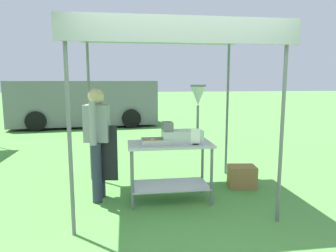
# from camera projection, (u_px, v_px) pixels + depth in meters

# --- Properties ---
(ground_plane) EXTENTS (70.00, 70.00, 0.00)m
(ground_plane) POSITION_uv_depth(u_px,v_px,m) (148.00, 136.00, 9.50)
(ground_plane) COLOR #519342
(stall_canopy) EXTENTS (2.63, 2.17, 2.39)m
(stall_canopy) POSITION_uv_depth(u_px,v_px,m) (169.00, 38.00, 4.19)
(stall_canopy) COLOR slate
(stall_canopy) RESTS_ON ground
(donut_cart) EXTENTS (1.18, 0.60, 0.85)m
(donut_cart) POSITION_uv_depth(u_px,v_px,m) (170.00, 159.00, 4.35)
(donut_cart) COLOR #B7B7BC
(donut_cart) RESTS_ON ground
(donut_tray) EXTENTS (0.41, 0.28, 0.07)m
(donut_tray) POSITION_uv_depth(u_px,v_px,m) (156.00, 142.00, 4.25)
(donut_tray) COLOR #B7B7BC
(donut_tray) RESTS_ON donut_cart
(donut_fryer) EXTENTS (0.61, 0.28, 0.81)m
(donut_fryer) POSITION_uv_depth(u_px,v_px,m) (185.00, 124.00, 4.28)
(donut_fryer) COLOR #B7B7BC
(donut_fryer) RESTS_ON donut_cart
(menu_sign) EXTENTS (0.13, 0.05, 0.22)m
(menu_sign) POSITION_uv_depth(u_px,v_px,m) (195.00, 138.00, 4.18)
(menu_sign) COLOR black
(menu_sign) RESTS_ON donut_cart
(vendor) EXTENTS (0.46, 0.54, 1.61)m
(vendor) POSITION_uv_depth(u_px,v_px,m) (98.00, 138.00, 4.34)
(vendor) COLOR #2D3347
(vendor) RESTS_ON ground
(supply_crate) EXTENTS (0.46, 0.36, 0.35)m
(supply_crate) POSITION_uv_depth(u_px,v_px,m) (242.00, 177.00, 4.96)
(supply_crate) COLOR olive
(supply_crate) RESTS_ON ground
(van_grey) EXTENTS (5.35, 2.48, 1.69)m
(van_grey) POSITION_uv_depth(u_px,v_px,m) (86.00, 103.00, 11.54)
(van_grey) COLOR slate
(van_grey) RESTS_ON ground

